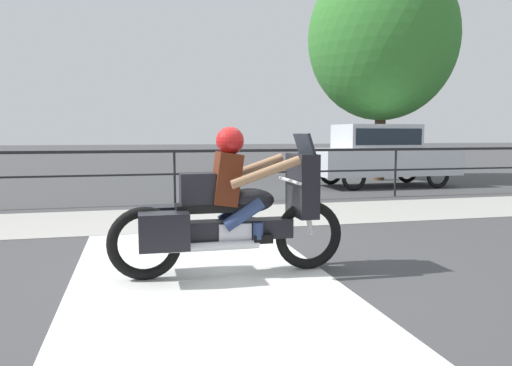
% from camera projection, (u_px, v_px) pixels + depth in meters
% --- Properties ---
extents(ground_plane, '(120.00, 120.00, 0.00)m').
position_uv_depth(ground_plane, '(214.00, 271.00, 5.35)').
color(ground_plane, '#424244').
extents(sidewalk_band, '(44.00, 2.40, 0.01)m').
position_uv_depth(sidewalk_band, '(184.00, 218.00, 8.64)').
color(sidewalk_band, '#A8A59E').
rests_on(sidewalk_band, ground).
extents(crosswalk_band, '(2.61, 6.00, 0.01)m').
position_uv_depth(crosswalk_band, '(202.00, 277.00, 5.12)').
color(crosswalk_band, silver).
rests_on(crosswalk_band, ground).
extents(fence_railing, '(36.00, 0.05, 1.13)m').
position_uv_depth(fence_railing, '(174.00, 161.00, 10.39)').
color(fence_railing, black).
rests_on(fence_railing, ground).
extents(motorcycle, '(2.49, 0.76, 1.54)m').
position_uv_depth(motorcycle, '(230.00, 210.00, 5.17)').
color(motorcycle, black).
rests_on(motorcycle, ground).
extents(parked_car, '(3.92, 1.70, 1.71)m').
position_uv_depth(parked_car, '(380.00, 152.00, 13.73)').
color(parked_car, '#B7BCC4').
rests_on(parked_car, ground).
extents(tree_behind_sign, '(4.54, 4.54, 6.87)m').
position_uv_depth(tree_behind_sign, '(382.00, 39.00, 15.28)').
color(tree_behind_sign, '#473323').
rests_on(tree_behind_sign, ground).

